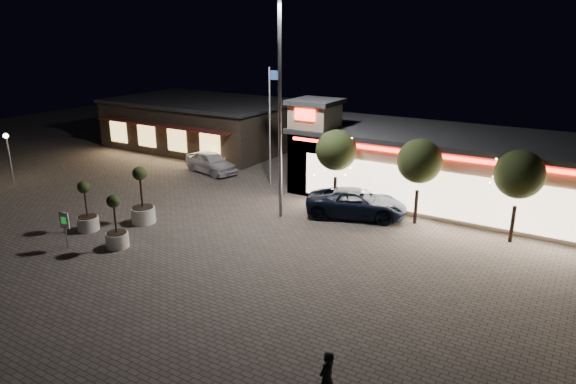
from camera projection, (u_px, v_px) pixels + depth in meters
The scene contains 16 objects.
ground at pixel (154, 259), 24.27m from camera, with size 90.00×90.00×0.00m, color #60564E.
retail_building at pixel (450, 167), 31.68m from camera, with size 20.40×8.40×6.10m.
restaurant_building at pixel (203, 123), 46.81m from camera, with size 16.40×11.00×4.30m.
floodlight_pole at pixel (280, 94), 27.63m from camera, with size 0.60×0.40×12.38m.
flagpole at pixel (271, 117), 34.32m from camera, with size 0.95×0.10×8.00m.
lamp_post_west at pixel (8, 148), 35.76m from camera, with size 0.36×0.36×3.48m.
string_tree_a at pixel (336, 150), 30.11m from camera, with size 2.42×2.42×4.79m.
string_tree_b at pixel (420, 161), 27.62m from camera, with size 2.42×2.42×4.79m.
string_tree_c at pixel (519, 175), 25.12m from camera, with size 2.42×2.42×4.79m.
pickup_truck at pixel (356, 203), 29.56m from camera, with size 2.64×5.73×1.59m, color black.
white_sedan at pixel (211, 162), 38.55m from camera, with size 1.90×4.73×1.61m, color silver.
pedestrian at pixel (327, 378), 14.65m from camera, with size 0.63×0.41×1.72m, color black.
planter_left at pixel (142, 206), 28.49m from camera, with size 1.32×1.32×3.26m.
planter_mid at pixel (87, 215), 27.47m from camera, with size 1.12×1.12×2.75m.
planter_right at pixel (116, 231), 25.33m from camera, with size 1.11×1.11×2.74m.
valet_sign at pixel (65, 223), 25.01m from camera, with size 0.63×0.12×1.89m.
Camera 1 is at (17.01, -15.55, 10.39)m, focal length 32.00 mm.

